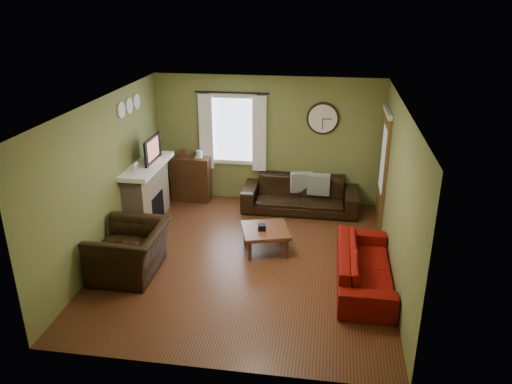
# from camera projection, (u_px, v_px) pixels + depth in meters

# --- Properties ---
(floor) EXTENTS (4.60, 5.20, 0.00)m
(floor) POSITION_uv_depth(u_px,v_px,m) (246.00, 259.00, 8.27)
(floor) COLOR #4E2916
(floor) RESTS_ON ground
(ceiling) EXTENTS (4.60, 5.20, 0.00)m
(ceiling) POSITION_uv_depth(u_px,v_px,m) (245.00, 104.00, 7.29)
(ceiling) COLOR white
(ceiling) RESTS_ON ground
(wall_left) EXTENTS (0.00, 5.20, 2.60)m
(wall_left) POSITION_uv_depth(u_px,v_px,m) (106.00, 179.00, 8.10)
(wall_left) COLOR olive
(wall_left) RESTS_ON ground
(wall_right) EXTENTS (0.00, 5.20, 2.60)m
(wall_right) POSITION_uv_depth(u_px,v_px,m) (397.00, 195.00, 7.46)
(wall_right) COLOR olive
(wall_right) RESTS_ON ground
(wall_back) EXTENTS (4.60, 0.00, 2.60)m
(wall_back) POSITION_uv_depth(u_px,v_px,m) (267.00, 140.00, 10.16)
(wall_back) COLOR olive
(wall_back) RESTS_ON ground
(wall_front) EXTENTS (4.60, 0.00, 2.60)m
(wall_front) POSITION_uv_depth(u_px,v_px,m) (205.00, 273.00, 5.40)
(wall_front) COLOR olive
(wall_front) RESTS_ON ground
(fireplace) EXTENTS (0.40, 1.40, 1.10)m
(fireplace) POSITION_uv_depth(u_px,v_px,m) (147.00, 195.00, 9.40)
(fireplace) COLOR tan
(fireplace) RESTS_ON floor
(firebox) EXTENTS (0.04, 0.60, 0.55)m
(firebox) POSITION_uv_depth(u_px,v_px,m) (158.00, 208.00, 9.47)
(firebox) COLOR black
(firebox) RESTS_ON fireplace
(mantel) EXTENTS (0.58, 1.60, 0.08)m
(mantel) POSITION_uv_depth(u_px,v_px,m) (146.00, 166.00, 9.18)
(mantel) COLOR white
(mantel) RESTS_ON fireplace
(tv) EXTENTS (0.08, 0.60, 0.35)m
(tv) POSITION_uv_depth(u_px,v_px,m) (149.00, 152.00, 9.23)
(tv) COLOR black
(tv) RESTS_ON mantel
(tv_screen) EXTENTS (0.02, 0.62, 0.36)m
(tv_screen) POSITION_uv_depth(u_px,v_px,m) (153.00, 149.00, 9.20)
(tv_screen) COLOR #994C3F
(tv_screen) RESTS_ON mantel
(medallion_left) EXTENTS (0.28, 0.28, 0.03)m
(medallion_left) POSITION_uv_depth(u_px,v_px,m) (121.00, 110.00, 8.47)
(medallion_left) COLOR white
(medallion_left) RESTS_ON wall_left
(medallion_mid) EXTENTS (0.28, 0.28, 0.03)m
(medallion_mid) POSITION_uv_depth(u_px,v_px,m) (129.00, 106.00, 8.79)
(medallion_mid) COLOR white
(medallion_mid) RESTS_ON wall_left
(medallion_right) EXTENTS (0.28, 0.28, 0.03)m
(medallion_right) POSITION_uv_depth(u_px,v_px,m) (136.00, 101.00, 9.11)
(medallion_right) COLOR white
(medallion_right) RESTS_ON wall_left
(window_pane) EXTENTS (1.00, 0.02, 1.30)m
(window_pane) POSITION_uv_depth(u_px,v_px,m) (233.00, 129.00, 10.16)
(window_pane) COLOR silver
(window_pane) RESTS_ON wall_back
(curtain_rod) EXTENTS (0.03, 0.03, 1.50)m
(curtain_rod) POSITION_uv_depth(u_px,v_px,m) (232.00, 93.00, 9.78)
(curtain_rod) COLOR black
(curtain_rod) RESTS_ON wall_back
(curtain_left) EXTENTS (0.28, 0.04, 1.55)m
(curtain_left) POSITION_uv_depth(u_px,v_px,m) (206.00, 132.00, 10.16)
(curtain_left) COLOR white
(curtain_left) RESTS_ON wall_back
(curtain_right) EXTENTS (0.28, 0.04, 1.55)m
(curtain_right) POSITION_uv_depth(u_px,v_px,m) (259.00, 134.00, 10.01)
(curtain_right) COLOR white
(curtain_right) RESTS_ON wall_back
(wall_clock) EXTENTS (0.64, 0.06, 0.64)m
(wall_clock) POSITION_uv_depth(u_px,v_px,m) (323.00, 119.00, 9.77)
(wall_clock) COLOR white
(wall_clock) RESTS_ON wall_back
(door) EXTENTS (0.05, 0.90, 2.10)m
(door) POSITION_uv_depth(u_px,v_px,m) (383.00, 169.00, 9.25)
(door) COLOR brown
(door) RESTS_ON floor
(bookshelf) EXTENTS (0.79, 0.34, 0.94)m
(bookshelf) POSITION_uv_depth(u_px,v_px,m) (191.00, 179.00, 10.43)
(bookshelf) COLOR #371E0F
(bookshelf) RESTS_ON floor
(book) EXTENTS (0.19, 0.24, 0.02)m
(book) POSITION_uv_depth(u_px,v_px,m) (195.00, 156.00, 10.25)
(book) COLOR #552E1C
(book) RESTS_ON bookshelf
(sofa_brown) EXTENTS (2.29, 0.90, 0.67)m
(sofa_brown) POSITION_uv_depth(u_px,v_px,m) (300.00, 195.00, 9.99)
(sofa_brown) COLOR black
(sofa_brown) RESTS_ON floor
(pillow_left) EXTENTS (0.45, 0.21, 0.43)m
(pillow_left) POSITION_uv_depth(u_px,v_px,m) (301.00, 182.00, 10.03)
(pillow_left) COLOR gray
(pillow_left) RESTS_ON sofa_brown
(pillow_right) EXTENTS (0.45, 0.15, 0.45)m
(pillow_right) POSITION_uv_depth(u_px,v_px,m) (318.00, 184.00, 9.92)
(pillow_right) COLOR gray
(pillow_right) RESTS_ON sofa_brown
(sofa_red) EXTENTS (0.80, 2.04, 0.59)m
(sofa_red) POSITION_uv_depth(u_px,v_px,m) (365.00, 266.00, 7.48)
(sofa_red) COLOR #700A05
(sofa_red) RESTS_ON floor
(armchair) EXTENTS (1.04, 1.19, 0.77)m
(armchair) POSITION_uv_depth(u_px,v_px,m) (130.00, 251.00, 7.74)
(armchair) COLOR black
(armchair) RESTS_ON floor
(coffee_table) EXTENTS (0.95, 0.95, 0.41)m
(coffee_table) POSITION_uv_depth(u_px,v_px,m) (265.00, 240.00, 8.48)
(coffee_table) COLOR #552E1C
(coffee_table) RESTS_ON floor
(tissue_box) EXTENTS (0.15, 0.15, 0.10)m
(tissue_box) POSITION_uv_depth(u_px,v_px,m) (262.00, 230.00, 8.37)
(tissue_box) COLOR black
(tissue_box) RESTS_ON coffee_table
(wine_glass_a) EXTENTS (0.07, 0.07, 0.19)m
(wine_glass_a) POSITION_uv_depth(u_px,v_px,m) (135.00, 169.00, 8.61)
(wine_glass_a) COLOR white
(wine_glass_a) RESTS_ON mantel
(wine_glass_b) EXTENTS (0.07, 0.07, 0.19)m
(wine_glass_b) POSITION_uv_depth(u_px,v_px,m) (136.00, 167.00, 8.68)
(wine_glass_b) COLOR white
(wine_glass_b) RESTS_ON mantel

